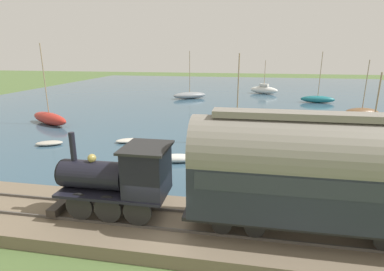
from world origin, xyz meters
TOP-DOWN VIEW (x-y plane):
  - ground_plane at (0.00, 0.00)m, footprint 200.00×200.00m
  - harbor_water at (42.94, 0.00)m, footprint 80.00×80.00m
  - rail_embankment at (0.43, 0.00)m, footprint 4.44×56.00m
  - steam_locomotive at (0.43, 1.77)m, footprint 2.09×5.17m
  - passenger_coach at (0.43, -5.99)m, footprint 2.62×9.92m
  - sailboat_navy at (11.25, -11.87)m, footprint 1.87×3.95m
  - sailboat_red at (17.38, 17.14)m, footprint 3.84×5.92m
  - sailboat_white at (45.97, -6.45)m, footprint 3.39×5.35m
  - sailboat_brown at (27.23, -16.79)m, footprint 2.41×4.13m
  - sailboat_gray at (37.77, 5.83)m, footprint 4.21×5.67m
  - sailboat_blue at (13.75, -2.58)m, footprint 2.34×4.79m
  - sailboat_teal at (37.17, -13.94)m, footprint 1.73×4.97m
  - rowboat_mid_harbor at (7.53, -8.19)m, footprint 1.27×2.01m
  - rowboat_off_pier at (8.77, 1.30)m, footprint 1.56×3.07m
  - rowboat_far_out at (12.59, 6.38)m, footprint 1.72×2.43m
  - rowboat_near_shore at (10.71, 12.59)m, footprint 1.70×2.32m

SIDE VIEW (x-z plane):
  - ground_plane at x=0.00m, z-range 0.00..0.00m
  - harbor_water at x=42.94m, z-range 0.00..0.01m
  - rowboat_far_out at x=12.59m, z-range 0.01..0.35m
  - rowboat_mid_harbor at x=7.53m, z-range 0.01..0.36m
  - rowboat_near_shore at x=10.71m, z-range 0.01..0.36m
  - rowboat_off_pier at x=8.77m, z-range 0.01..0.56m
  - rail_embankment at x=0.43m, z-range -0.06..0.64m
  - sailboat_navy at x=11.25m, z-range -2.58..3.59m
  - sailboat_teal at x=37.17m, z-range -3.18..4.31m
  - sailboat_blue at x=13.75m, z-range -3.10..4.24m
  - sailboat_gray at x=37.77m, z-range -3.22..4.36m
  - sailboat_brown at x=27.23m, z-range -2.72..3.87m
  - sailboat_red at x=17.38m, z-range -3.47..4.81m
  - sailboat_white at x=45.97m, z-range -2.24..3.73m
  - steam_locomotive at x=0.43m, z-range 0.68..4.22m
  - passenger_coach at x=0.43m, z-range 0.89..5.61m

